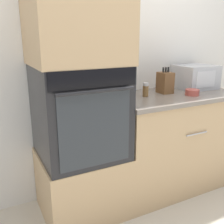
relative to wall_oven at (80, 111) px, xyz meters
name	(u,v)px	position (x,y,z in m)	size (l,w,h in m)	color
ground_plane	(134,218)	(0.32, -0.30, -0.86)	(12.00, 12.00, 0.00)	beige
wall_back	(100,54)	(0.32, 0.33, 0.39)	(8.00, 0.05, 2.50)	silver
oven_cabinet_base	(82,182)	(0.00, 0.00, -0.60)	(0.64, 0.60, 0.51)	tan
wall_oven	(80,111)	(0.00, 0.00, 0.00)	(0.62, 0.64, 0.70)	black
oven_cabinet_upper	(76,15)	(0.00, 0.00, 0.68)	(0.64, 0.60, 0.67)	tan
counter_unit	(171,140)	(0.90, 0.00, -0.40)	(1.18, 0.63, 0.90)	tan
microwave	(195,77)	(1.25, 0.12, 0.16)	(0.37, 0.32, 0.22)	#B2B5BA
knife_block	(165,83)	(0.85, 0.07, 0.14)	(0.11, 0.13, 0.23)	brown
bowl	(192,92)	(1.00, -0.11, 0.07)	(0.12, 0.12, 0.05)	#B24C42
condiment_jar_near	(133,89)	(0.54, 0.13, 0.10)	(0.04, 0.04, 0.11)	brown
condiment_jar_mid	(146,90)	(0.61, 0.03, 0.10)	(0.05, 0.05, 0.12)	brown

